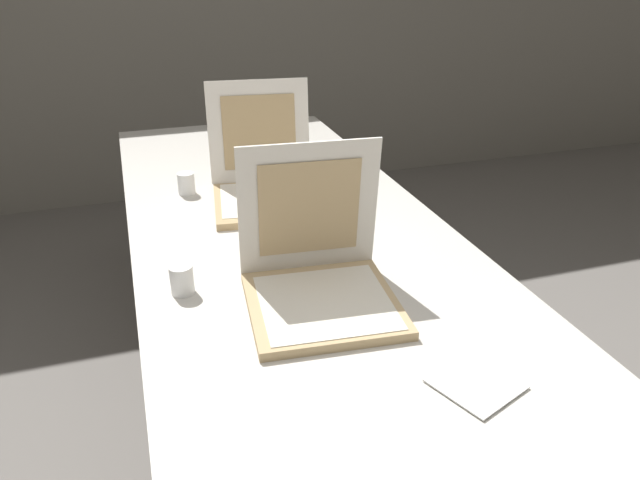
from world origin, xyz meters
The scene contains 6 objects.
table centered at (0.00, 0.68, 0.71)m, with size 0.90×2.46×0.75m.
pizza_box_front centered at (-0.04, 0.30, 0.80)m, with size 0.36×0.37×0.35m.
pizza_box_middle centered at (-0.02, 0.94, 0.80)m, with size 0.38×0.42×0.35m.
cup_white_far centered at (-0.25, 1.08, 0.79)m, with size 0.06×0.06×0.07m, color white.
cup_white_near_center centered at (-0.34, 0.44, 0.79)m, with size 0.06×0.06×0.07m, color white.
napkin_pile centered at (0.15, -0.07, 0.75)m, with size 0.18×0.18×0.01m.
Camera 1 is at (-0.41, -0.84, 1.50)m, focal length 34.04 mm.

